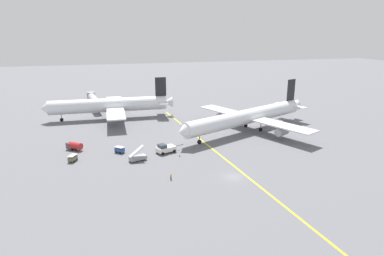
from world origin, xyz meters
name	(u,v)px	position (x,y,z in m)	size (l,w,h in m)	color
ground_plane	(233,177)	(0.00, 0.00, 0.00)	(600.00, 600.00, 0.00)	slate
taxiway_stripe	(227,161)	(2.43, 10.00, 0.00)	(0.50, 120.00, 0.01)	yellow
airliner_at_gate_left	(110,105)	(-25.68, 64.78, 5.33)	(50.50, 42.46, 15.72)	white
airliner_being_pushed	(248,117)	(19.31, 34.39, 5.06)	(55.52, 46.39, 15.84)	white
pushback_tug	(165,148)	(-12.31, 20.72, 1.25)	(8.54, 4.61, 2.94)	white
gse_baggage_cart_trailing	(120,150)	(-24.89, 24.22, 0.86)	(3.06, 3.03, 1.71)	#2D5199
gse_stair_truck_yellow	(138,157)	(-20.65, 16.66, 1.03)	(4.94, 3.26, 4.06)	gray
gse_baggage_cart_near_cluster	(73,158)	(-37.38, 20.82, 0.86)	(2.61, 3.14, 1.71)	#666B4C
gse_fuel_bowser_stubby	(74,146)	(-37.50, 29.94, 1.33)	(4.97, 4.58, 2.40)	red
ground_crew_ramp_agent_by_cones	(171,176)	(-14.57, 2.63, 0.80)	(0.36, 0.36, 1.54)	black
traffic_cone_nose_right	(180,155)	(-9.12, 16.63, 0.28)	(0.44, 0.44, 0.60)	orange
jet_bridge	(94,99)	(-32.10, 85.12, 4.22)	(6.55, 23.83, 5.99)	#B7B7BC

